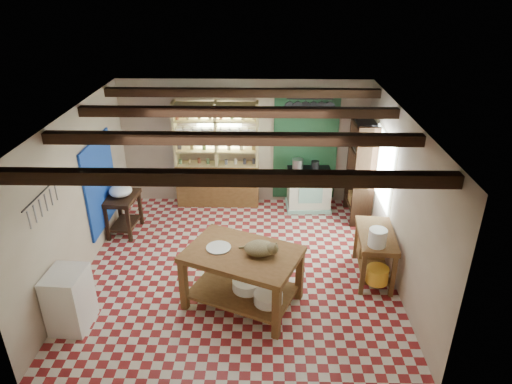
{
  "coord_description": "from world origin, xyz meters",
  "views": [
    {
      "loc": [
        0.43,
        -6.33,
        4.46
      ],
      "look_at": [
        0.29,
        0.3,
        1.25
      ],
      "focal_mm": 32.0,
      "sensor_mm": 36.0,
      "label": 1
    }
  ],
  "objects_px": {
    "work_table": "(243,278)",
    "stove": "(309,189)",
    "white_cabinet": "(69,300)",
    "right_counter": "(374,255)",
    "cat": "(260,248)",
    "prep_table": "(124,214)"
  },
  "relations": [
    {
      "from": "white_cabinet",
      "to": "stove",
      "type": "bearing_deg",
      "value": 49.1
    },
    {
      "from": "cat",
      "to": "right_counter",
      "type": "bearing_deg",
      "value": 36.37
    },
    {
      "from": "work_table",
      "to": "white_cabinet",
      "type": "height_order",
      "value": "work_table"
    },
    {
      "from": "prep_table",
      "to": "right_counter",
      "type": "xyz_separation_m",
      "value": [
        4.38,
        -1.29,
        0.02
      ]
    },
    {
      "from": "right_counter",
      "to": "prep_table",
      "type": "bearing_deg",
      "value": 168.3
    },
    {
      "from": "white_cabinet",
      "to": "cat",
      "type": "distance_m",
      "value": 2.69
    },
    {
      "from": "right_counter",
      "to": "stove",
      "type": "bearing_deg",
      "value": 114.5
    },
    {
      "from": "work_table",
      "to": "right_counter",
      "type": "distance_m",
      "value": 2.18
    },
    {
      "from": "work_table",
      "to": "stove",
      "type": "xyz_separation_m",
      "value": [
        1.22,
        3.07,
        -0.02
      ]
    },
    {
      "from": "stove",
      "to": "right_counter",
      "type": "bearing_deg",
      "value": -72.87
    },
    {
      "from": "prep_table",
      "to": "white_cabinet",
      "type": "xyz_separation_m",
      "value": [
        -0.02,
        -2.53,
        0.06
      ]
    },
    {
      "from": "work_table",
      "to": "white_cabinet",
      "type": "distance_m",
      "value": 2.4
    },
    {
      "from": "white_cabinet",
      "to": "right_counter",
      "type": "xyz_separation_m",
      "value": [
        4.4,
        1.25,
        -0.04
      ]
    },
    {
      "from": "work_table",
      "to": "prep_table",
      "type": "relative_size",
      "value": 2.08
    },
    {
      "from": "stove",
      "to": "cat",
      "type": "bearing_deg",
      "value": -109.92
    },
    {
      "from": "work_table",
      "to": "stove",
      "type": "relative_size",
      "value": 1.82
    },
    {
      "from": "work_table",
      "to": "prep_table",
      "type": "bearing_deg",
      "value": 162.26
    },
    {
      "from": "prep_table",
      "to": "stove",
      "type": "bearing_deg",
      "value": 20.73
    },
    {
      "from": "prep_table",
      "to": "cat",
      "type": "bearing_deg",
      "value": -34.65
    },
    {
      "from": "stove",
      "to": "right_counter",
      "type": "relative_size",
      "value": 0.78
    },
    {
      "from": "white_cabinet",
      "to": "cat",
      "type": "height_order",
      "value": "cat"
    },
    {
      "from": "prep_table",
      "to": "work_table",
      "type": "bearing_deg",
      "value": -36.8
    }
  ]
}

